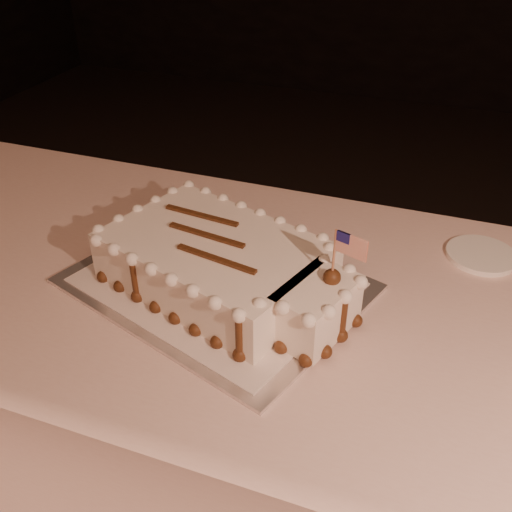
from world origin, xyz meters
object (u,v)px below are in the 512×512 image
(banquet_table, at_px, (320,438))
(cake_board, at_px, (216,284))
(sheet_cake, at_px, (226,266))
(side_plate, at_px, (481,255))

(banquet_table, distance_m, cake_board, 0.44)
(cake_board, bearing_deg, sheet_cake, 0.17)
(banquet_table, distance_m, side_plate, 0.52)
(sheet_cake, bearing_deg, banquet_table, 8.27)
(cake_board, bearing_deg, banquet_table, 23.65)
(side_plate, bearing_deg, cake_board, -149.94)
(banquet_table, height_order, sheet_cake, sheet_cake)
(sheet_cake, relative_size, side_plate, 3.68)
(banquet_table, bearing_deg, side_plate, 45.62)
(cake_board, distance_m, side_plate, 0.54)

